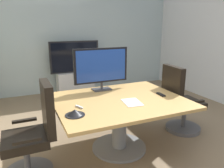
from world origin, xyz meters
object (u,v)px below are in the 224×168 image
office_chair_right (180,104)px  conference_table (119,112)px  tv_monitor (101,67)px  wall_display_unit (75,76)px  office_chair_left (34,138)px  remote_control (161,94)px  conference_phone (75,113)px

office_chair_right → conference_table: bearing=97.1°
tv_monitor → wall_display_unit: (0.16, 2.25, -0.65)m
office_chair_left → office_chair_right: size_ratio=1.00×
tv_monitor → remote_control: (0.67, -0.59, -0.35)m
remote_control → tv_monitor: bearing=141.3°
conference_table → tv_monitor: (-0.06, 0.52, 0.54)m
office_chair_right → tv_monitor: 1.41m
remote_control → office_chair_right: bearing=19.6°
wall_display_unit → remote_control: bearing=-79.7°
tv_monitor → conference_table: bearing=-83.6°
office_chair_left → conference_table: bearing=95.7°
conference_table → conference_phone: bearing=-157.0°
conference_table → wall_display_unit: size_ratio=1.30×
tv_monitor → wall_display_unit: bearing=86.0°
office_chair_right → conference_phone: 1.87m
conference_phone → remote_control: conference_phone is taller
conference_table → tv_monitor: bearing=96.4°
conference_table → office_chair_right: bearing=4.5°
conference_table → conference_phone: (-0.68, -0.29, 0.21)m
conference_table → office_chair_left: (-1.12, -0.12, -0.09)m
office_chair_right → wall_display_unit: 2.87m
office_chair_left → wall_display_unit: bearing=156.8°
tv_monitor → conference_phone: 1.07m
office_chair_left → remote_control: office_chair_left is taller
conference_table → office_chair_left: size_ratio=1.56×
tv_monitor → conference_phone: (-0.62, -0.81, -0.33)m
conference_table → office_chair_right: size_ratio=1.56×
conference_table → tv_monitor: tv_monitor is taller
office_chair_left → conference_phone: bearing=68.3°
tv_monitor → remote_control: 0.96m
office_chair_left → remote_control: (1.74, 0.05, 0.28)m
conference_table → office_chair_left: 1.13m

